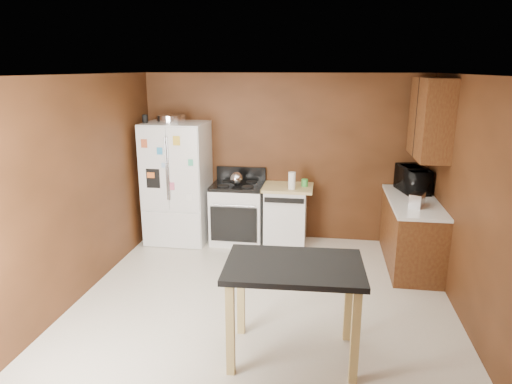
% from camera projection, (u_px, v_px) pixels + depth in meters
% --- Properties ---
extents(floor, '(4.50, 4.50, 0.00)m').
position_uv_depth(floor, '(262.00, 307.00, 5.07)').
color(floor, silver).
rests_on(floor, ground).
extents(ceiling, '(4.50, 4.50, 0.00)m').
position_uv_depth(ceiling, '(263.00, 75.00, 4.41)').
color(ceiling, white).
rests_on(ceiling, ground).
extents(wall_back, '(4.20, 0.00, 4.20)m').
position_uv_depth(wall_back, '(283.00, 158.00, 6.89)').
color(wall_back, '#582F17').
rests_on(wall_back, ground).
extents(wall_front, '(4.20, 0.00, 4.20)m').
position_uv_depth(wall_front, '(208.00, 307.00, 2.60)').
color(wall_front, '#582F17').
rests_on(wall_front, ground).
extents(wall_left, '(0.00, 4.50, 4.50)m').
position_uv_depth(wall_left, '(75.00, 191.00, 5.05)').
color(wall_left, '#582F17').
rests_on(wall_left, ground).
extents(wall_right, '(0.00, 4.50, 4.50)m').
position_uv_depth(wall_right, '(476.00, 208.00, 4.43)').
color(wall_right, '#582F17').
rests_on(wall_right, ground).
extents(roasting_pan, '(0.42, 0.42, 0.10)m').
position_uv_depth(roasting_pan, '(171.00, 118.00, 6.65)').
color(roasting_pan, silver).
rests_on(roasting_pan, refrigerator).
extents(pen_cup, '(0.08, 0.08, 0.12)m').
position_uv_depth(pen_cup, '(145.00, 119.00, 6.54)').
color(pen_cup, black).
rests_on(pen_cup, refrigerator).
extents(kettle, '(0.19, 0.19, 0.19)m').
position_uv_depth(kettle, '(236.00, 179.00, 6.69)').
color(kettle, silver).
rests_on(kettle, gas_range).
extents(paper_towel, '(0.12, 0.12, 0.25)m').
position_uv_depth(paper_towel, '(292.00, 181.00, 6.49)').
color(paper_towel, white).
rests_on(paper_towel, dishwasher).
extents(green_canister, '(0.13, 0.13, 0.11)m').
position_uv_depth(green_canister, '(305.00, 183.00, 6.67)').
color(green_canister, green).
rests_on(green_canister, dishwasher).
extents(toaster, '(0.23, 0.28, 0.17)m').
position_uv_depth(toaster, '(417.00, 200.00, 5.63)').
color(toaster, silver).
rests_on(toaster, right_cabinets).
extents(microwave, '(0.52, 0.66, 0.32)m').
position_uv_depth(microwave, '(413.00, 180.00, 6.31)').
color(microwave, black).
rests_on(microwave, right_cabinets).
extents(refrigerator, '(0.90, 0.80, 1.80)m').
position_uv_depth(refrigerator, '(177.00, 183.00, 6.84)').
color(refrigerator, white).
rests_on(refrigerator, ground).
extents(gas_range, '(0.76, 0.68, 1.10)m').
position_uv_depth(gas_range, '(238.00, 212.00, 6.88)').
color(gas_range, white).
rests_on(gas_range, ground).
extents(dishwasher, '(0.78, 0.63, 0.89)m').
position_uv_depth(dishwasher, '(286.00, 215.00, 6.80)').
color(dishwasher, white).
rests_on(dishwasher, ground).
extents(right_cabinets, '(0.63, 1.58, 2.45)m').
position_uv_depth(right_cabinets, '(417.00, 199.00, 5.97)').
color(right_cabinets, brown).
rests_on(right_cabinets, ground).
extents(island, '(1.24, 0.86, 0.91)m').
position_uv_depth(island, '(294.00, 279.00, 4.02)').
color(island, black).
rests_on(island, ground).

